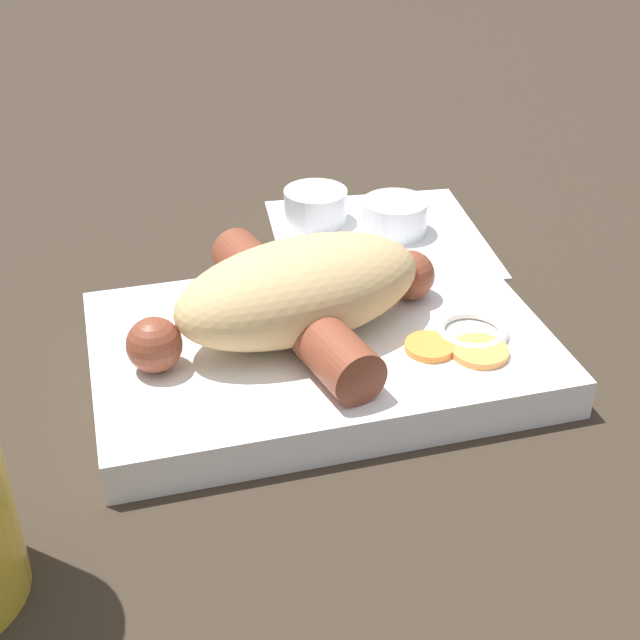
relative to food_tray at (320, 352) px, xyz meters
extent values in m
plane|color=#33281E|center=(0.00, 0.00, -0.01)|extent=(3.00, 3.00, 0.00)
cube|color=white|center=(0.00, 0.00, 0.00)|extent=(0.26, 0.17, 0.02)
ellipsoid|color=tan|center=(-0.01, 0.01, 0.04)|extent=(0.16, 0.10, 0.06)
cylinder|color=brown|center=(-0.02, 0.01, 0.03)|extent=(0.07, 0.17, 0.03)
sphere|color=brown|center=(0.06, 0.03, 0.03)|extent=(0.03, 0.03, 0.03)
sphere|color=brown|center=(-0.10, -0.01, 0.03)|extent=(0.03, 0.03, 0.03)
cylinder|color=orange|center=(0.06, -0.03, 0.01)|extent=(0.03, 0.03, 0.00)
cylinder|color=#F99E4C|center=(0.08, -0.04, 0.01)|extent=(0.04, 0.04, 0.00)
torus|color=silver|center=(0.09, -0.02, 0.01)|extent=(0.04, 0.04, 0.01)
cube|color=white|center=(0.09, 0.15, -0.01)|extent=(0.17, 0.17, 0.00)
cylinder|color=silver|center=(0.10, 0.16, 0.00)|extent=(0.05, 0.05, 0.03)
cylinder|color=gold|center=(0.10, 0.16, -0.01)|extent=(0.04, 0.04, 0.01)
cylinder|color=silver|center=(0.05, 0.19, 0.00)|extent=(0.05, 0.05, 0.03)
cylinder|color=maroon|center=(0.05, 0.19, -0.01)|extent=(0.04, 0.04, 0.01)
camera|label=1|loc=(-0.11, -0.42, 0.29)|focal=50.00mm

